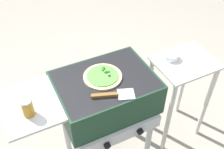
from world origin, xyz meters
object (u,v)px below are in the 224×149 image
Objects in this scene: grill at (104,96)px; sauce_jar at (27,108)px; prep_table at (180,84)px; pizza_veggie at (103,76)px; topping_bowl_near at (170,56)px; spatula at (113,95)px.

sauce_jar is at bearing -172.21° from grill.
grill reaches higher than prep_table.
pizza_veggie is 2.11× the size of topping_bowl_near.
prep_table is (0.66, -0.02, -0.34)m from pizza_veggie.
sauce_jar reaches higher than spatula.
sauce_jar is at bearing -169.11° from pizza_veggie.
pizza_veggie is (0.01, 0.03, 0.15)m from grill.
topping_bowl_near reaches higher than prep_table.
sauce_jar is (-0.49, -0.07, 0.20)m from grill.
prep_table is at bearing 3.49° from sauce_jar.
grill is at bearing -171.65° from topping_bowl_near.
pizza_veggie reaches higher than prep_table.
pizza_veggie is 0.75m from prep_table.
sauce_jar is 1.10m from topping_bowl_near.
prep_table is at bearing 0.37° from grill.
grill is 0.53m from sauce_jar.
sauce_jar reaches higher than topping_bowl_near.
topping_bowl_near is at bearing 8.10° from sauce_jar.
prep_table is at bearing -2.12° from pizza_veggie.
pizza_veggie is 0.51m from sauce_jar.
topping_bowl_near is (0.59, 0.09, 0.07)m from grill.
grill is 8.13× the size of topping_bowl_near.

